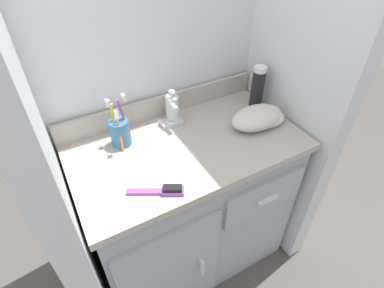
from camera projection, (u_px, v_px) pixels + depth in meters
The scene contains 12 objects.
ground_plane at pixel (190, 252), 1.64m from camera, with size 6.00×6.00×0.00m, color #4C4742.
wall_back at pixel (151, 34), 1.14m from camera, with size 1.08×0.08×2.20m, color silver.
wall_left at pixel (14, 105), 0.75m from camera, with size 0.08×0.57×2.20m, color silver.
wall_right at pixel (304, 35), 1.12m from camera, with size 0.08×0.57×2.20m, color silver.
vanity at pixel (189, 206), 1.38m from camera, with size 0.90×0.51×0.77m.
backsplash at pixel (162, 105), 1.28m from camera, with size 0.90×0.02×0.09m.
sink_faucet at pixel (171, 115), 1.22m from camera, with size 0.09×0.09×0.14m.
toothbrush_cup at pixel (120, 132), 1.12m from camera, with size 0.08×0.09×0.20m.
soap_dispenser at pixel (172, 109), 1.22m from camera, with size 0.05×0.06×0.15m.
shaving_cream_can at pixel (258, 87), 1.31m from camera, with size 0.06×0.06×0.19m.
hairbrush at pixel (164, 191), 0.95m from camera, with size 0.17×0.11×0.03m.
hand_towel at pixel (260, 118), 1.22m from camera, with size 0.24×0.14×0.08m.
Camera 1 is at (-0.42, -0.78, 1.50)m, focal length 28.00 mm.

